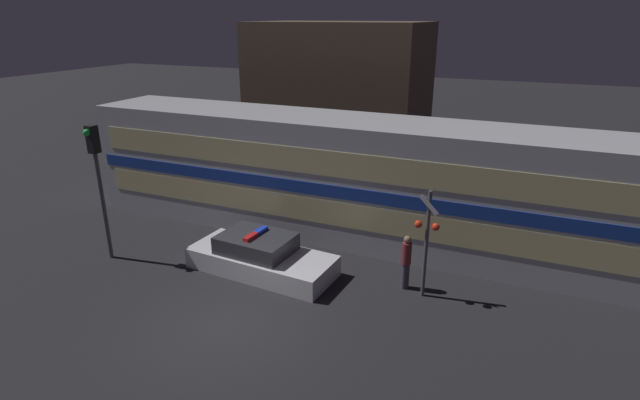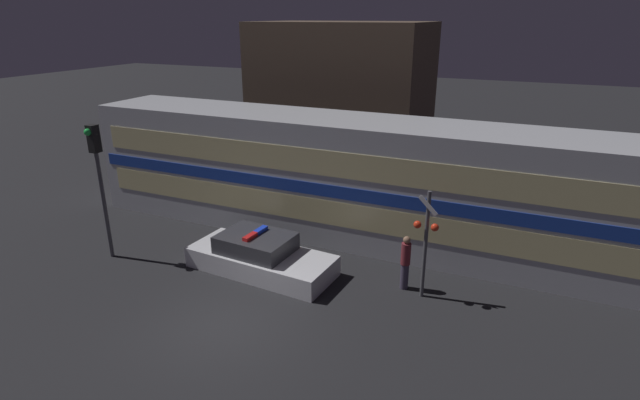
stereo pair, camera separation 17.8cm
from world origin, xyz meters
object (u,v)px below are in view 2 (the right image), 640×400
at_px(pedestrian, 405,262).
at_px(crossing_signal_near, 426,238).
at_px(train, 373,182).
at_px(traffic_light_corner, 98,168).
at_px(police_car, 260,256).

height_order(pedestrian, crossing_signal_near, crossing_signal_near).
relative_size(train, traffic_light_corner, 4.91).
bearing_deg(train, pedestrian, -55.38).
bearing_deg(police_car, pedestrian, 14.08).
distance_m(train, traffic_light_corner, 9.39).
xyz_separation_m(pedestrian, traffic_light_corner, (-9.91, -2.09, 2.33)).
relative_size(police_car, traffic_light_corner, 1.06).
relative_size(train, pedestrian, 13.08).
bearing_deg(pedestrian, crossing_signal_near, -24.38).
distance_m(police_car, crossing_signal_near, 5.46).
xyz_separation_m(train, traffic_light_corner, (-7.76, -5.20, 1.00)).
height_order(police_car, crossing_signal_near, crossing_signal_near).
xyz_separation_m(pedestrian, crossing_signal_near, (0.61, -0.28, 1.04)).
bearing_deg(crossing_signal_near, police_car, -173.98).
bearing_deg(traffic_light_corner, pedestrian, 11.92).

